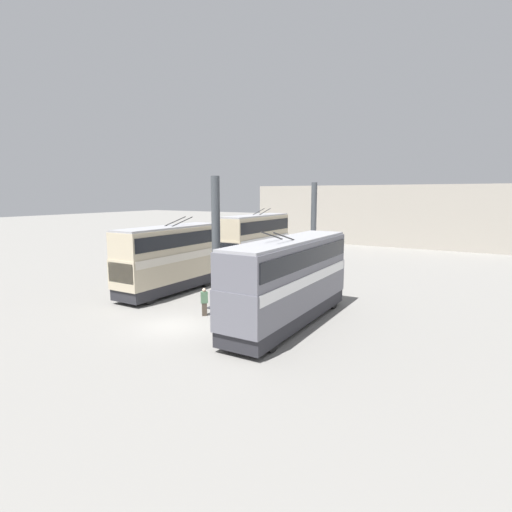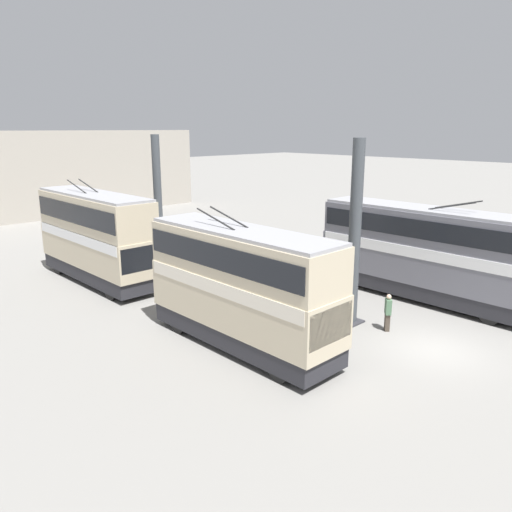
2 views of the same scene
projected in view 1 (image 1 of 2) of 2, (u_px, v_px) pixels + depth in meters
The scene contains 10 objects.
ground_plane at pixel (173, 326), 22.28m from camera, with size 240.00×240.00×0.00m, color gray.
depot_back_wall at pixel (371, 216), 56.31m from camera, with size 0.50×36.00×8.55m.
support_column_near at pixel (216, 246), 25.17m from camera, with size 0.98×0.98×8.39m.
support_column_far at pixel (313, 228), 38.61m from camera, with size 0.98×0.98×8.39m.
bus_left_far at pixel (290, 276), 22.16m from camera, with size 11.29×2.54×5.46m.
bus_right_near at pixel (169, 255), 29.42m from camera, with size 9.12×2.54×5.57m.
bus_right_mid at pixel (256, 238), 39.99m from camera, with size 9.72×2.54×5.84m.
person_aisle_foreground at pixel (204, 301), 24.02m from camera, with size 0.46×0.47×1.70m.
person_aisle_midway at pixel (295, 269), 34.66m from camera, with size 0.38×0.48×1.62m.
oil_drum at pixel (294, 289), 29.13m from camera, with size 0.59×0.59×0.82m.
Camera 1 is at (-16.04, -14.92, 7.28)m, focal length 28.00 mm.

